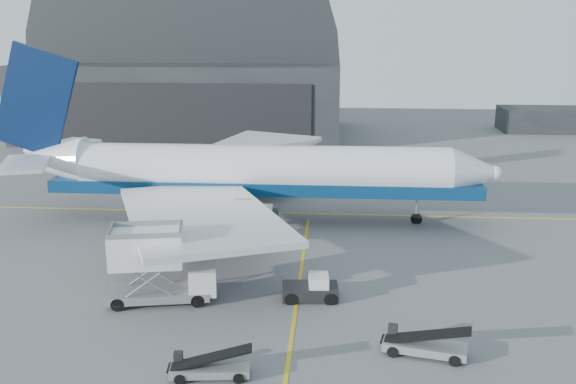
# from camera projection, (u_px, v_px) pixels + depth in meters

# --- Properties ---
(ground) EXTENTS (200.00, 200.00, 0.00)m
(ground) POSITION_uv_depth(u_px,v_px,m) (297.00, 298.00, 44.09)
(ground) COLOR #565659
(ground) RESTS_ON ground
(taxi_lines) EXTENTS (80.00, 42.12, 0.02)m
(taxi_lines) POSITION_uv_depth(u_px,v_px,m) (306.00, 238.00, 56.29)
(taxi_lines) COLOR gold
(taxi_lines) RESTS_ON ground
(hangar) EXTENTS (50.00, 28.30, 28.00)m
(hangar) POSITION_uv_depth(u_px,v_px,m) (188.00, 76.00, 105.73)
(hangar) COLOR black
(hangar) RESTS_ON ground
(distant_bldg_a) EXTENTS (14.00, 8.00, 4.00)m
(distant_bldg_a) POSITION_uv_depth(u_px,v_px,m) (541.00, 131.00, 110.76)
(distant_bldg_a) COLOR black
(distant_bldg_a) RESTS_ON ground
(airliner) EXTENTS (47.85, 46.40, 16.79)m
(airliner) POSITION_uv_depth(u_px,v_px,m) (244.00, 172.00, 60.31)
(airliner) COLOR white
(airliner) RESTS_ON ground
(catering_truck) EXTENTS (7.62, 3.95, 4.99)m
(catering_truck) POSITION_uv_depth(u_px,v_px,m) (157.00, 267.00, 42.96)
(catering_truck) COLOR slate
(catering_truck) RESTS_ON ground
(pushback_tug) EXTENTS (3.95, 2.48, 1.76)m
(pushback_tug) POSITION_uv_depth(u_px,v_px,m) (312.00, 289.00, 43.89)
(pushback_tug) COLOR black
(pushback_tug) RESTS_ON ground
(belt_loader_a) EXTENTS (4.60, 1.99, 1.73)m
(belt_loader_a) POSITION_uv_depth(u_px,v_px,m) (209.00, 368.00, 34.27)
(belt_loader_a) COLOR slate
(belt_loader_a) RESTS_ON ground
(belt_loader_b) EXTENTS (5.11, 2.60, 1.91)m
(belt_loader_b) POSITION_uv_depth(u_px,v_px,m) (424.00, 345.00, 36.52)
(belt_loader_b) COLOR slate
(belt_loader_b) RESTS_ON ground
(traffic_cone) EXTENTS (0.31, 0.31, 0.45)m
(traffic_cone) POSITION_uv_depth(u_px,v_px,m) (297.00, 288.00, 45.22)
(traffic_cone) COLOR #F25607
(traffic_cone) RESTS_ON ground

